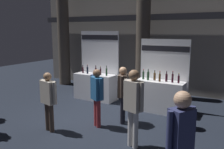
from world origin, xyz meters
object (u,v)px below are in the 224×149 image
visitor_0 (180,142)px  visitor_3 (97,93)px  visitor_2 (133,101)px  exhibitor_booth_1 (160,93)px  trash_bin (187,118)px  visitor_6 (48,97)px  visitor_5 (123,90)px  exhibitor_booth_0 (96,83)px

visitor_0 → visitor_3: 3.45m
visitor_2 → visitor_3: size_ratio=1.11×
exhibitor_booth_1 → visitor_3: size_ratio=1.46×
exhibitor_booth_1 → visitor_0: 4.50m
exhibitor_booth_1 → visitor_2: size_ratio=1.31×
trash_bin → visitor_6: bearing=-147.6°
visitor_5 → visitor_6: visitor_5 is taller
visitor_5 → visitor_6: size_ratio=1.04×
visitor_0 → visitor_5: (-2.26, 2.65, -0.12)m
exhibitor_booth_0 → visitor_2: bearing=-44.5°
visitor_0 → visitor_2: size_ratio=1.02×
visitor_3 → visitor_6: 1.28m
exhibitor_booth_1 → trash_bin: size_ratio=3.94×
visitor_5 → visitor_2: bearing=17.4°
trash_bin → visitor_3: (-2.19, -1.11, 0.65)m
visitor_0 → visitor_5: 3.49m
exhibitor_booth_0 → exhibitor_booth_1: (2.63, -0.16, -0.01)m
exhibitor_booth_0 → exhibitor_booth_1: size_ratio=1.11×
exhibitor_booth_1 → visitor_6: bearing=-124.4°
trash_bin → visitor_2: size_ratio=0.33×
visitor_6 → visitor_3: bearing=-123.4°
trash_bin → exhibitor_booth_1: bearing=138.4°
exhibitor_booth_1 → visitor_6: 3.60m
visitor_6 → visitor_0: bearing=175.3°
visitor_2 → visitor_5: bearing=-36.3°
trash_bin → visitor_6: (-3.12, -1.98, 0.64)m
visitor_6 → visitor_5: bearing=-121.0°
visitor_3 → visitor_0: bearing=-7.1°
trash_bin → visitor_5: bearing=-162.8°
visitor_0 → visitor_6: (-3.68, 1.20, -0.16)m
trash_bin → visitor_5: 1.91m
visitor_3 → visitor_5: bearing=79.6°
exhibitor_booth_0 → visitor_5: (2.02, -1.66, 0.35)m
exhibitor_booth_0 → visitor_5: bearing=-39.4°
visitor_3 → visitor_2: bearing=6.4°
visitor_2 → visitor_5: size_ratio=1.10×
visitor_0 → visitor_5: size_ratio=1.12×
exhibitor_booth_0 → trash_bin: bearing=-16.9°
visitor_2 → exhibitor_booth_0: bearing=-27.2°
exhibitor_booth_1 → visitor_2: exhibitor_booth_1 is taller
exhibitor_booth_0 → trash_bin: size_ratio=4.36×
visitor_0 → visitor_2: 2.04m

